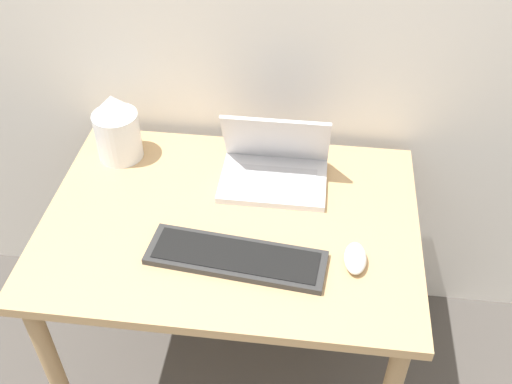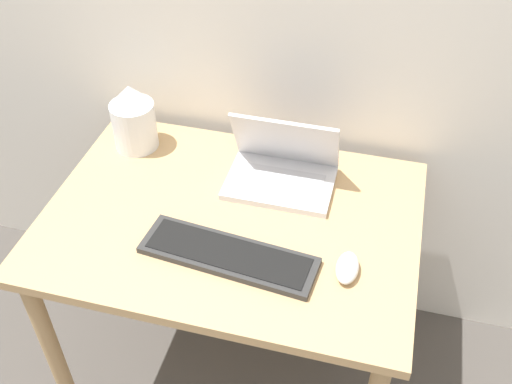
% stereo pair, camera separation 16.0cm
% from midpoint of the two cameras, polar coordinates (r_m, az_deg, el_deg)
% --- Properties ---
extents(desk, '(1.05, 0.75, 0.75)m').
position_cam_midpoint_polar(desk, '(1.75, -5.01, -5.04)').
color(desk, tan).
rests_on(desk, ground_plane).
extents(laptop, '(0.31, 0.22, 0.22)m').
position_cam_midpoint_polar(laptop, '(1.76, -0.84, 2.39)').
color(laptop, silver).
rests_on(laptop, desk).
extents(keyboard, '(0.48, 0.18, 0.02)m').
position_cam_midpoint_polar(keyboard, '(1.56, -4.87, -6.38)').
color(keyboard, '#2D2D2D').
rests_on(keyboard, desk).
extents(mouse, '(0.06, 0.11, 0.04)m').
position_cam_midpoint_polar(mouse, '(1.55, 6.53, -6.42)').
color(mouse, silver).
rests_on(mouse, desk).
extents(vase, '(0.14, 0.14, 0.22)m').
position_cam_midpoint_polar(vase, '(1.89, -15.54, 5.85)').
color(vase, white).
rests_on(vase, desk).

